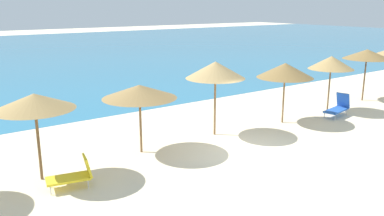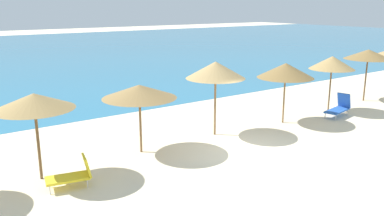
% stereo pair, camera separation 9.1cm
% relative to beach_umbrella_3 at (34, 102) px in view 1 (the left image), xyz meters
% --- Properties ---
extents(ground_plane, '(160.00, 160.00, 0.00)m').
position_rel_beach_umbrella_3_xyz_m(ground_plane, '(6.80, -2.07, -2.45)').
color(ground_plane, beige).
extents(sea_water, '(160.00, 58.38, 0.01)m').
position_rel_beach_umbrella_3_xyz_m(sea_water, '(6.80, 34.63, -2.44)').
color(sea_water, teal).
rests_on(sea_water, ground_plane).
extents(beach_umbrella_3, '(2.35, 2.35, 2.69)m').
position_rel_beach_umbrella_3_xyz_m(beach_umbrella_3, '(0.00, 0.00, 0.00)').
color(beach_umbrella_3, brown).
rests_on(beach_umbrella_3, ground_plane).
extents(beach_umbrella_4, '(2.64, 2.64, 2.49)m').
position_rel_beach_umbrella_3_xyz_m(beach_umbrella_4, '(3.62, 0.30, -0.20)').
color(beach_umbrella_4, brown).
rests_on(beach_umbrella_4, ground_plane).
extents(beach_umbrella_5, '(2.38, 2.38, 3.02)m').
position_rel_beach_umbrella_3_xyz_m(beach_umbrella_5, '(7.06, 0.35, 0.23)').
color(beach_umbrella_5, brown).
rests_on(beach_umbrella_5, ground_plane).
extents(beach_umbrella_6, '(2.49, 2.49, 2.72)m').
position_rel_beach_umbrella_3_xyz_m(beach_umbrella_6, '(10.66, -0.08, -0.06)').
color(beach_umbrella_6, brown).
rests_on(beach_umbrella_6, ground_plane).
extents(beach_umbrella_7, '(2.19, 2.19, 2.78)m').
position_rel_beach_umbrella_3_xyz_m(beach_umbrella_7, '(13.95, -0.08, 0.01)').
color(beach_umbrella_7, brown).
rests_on(beach_umbrella_7, ground_plane).
extents(beach_umbrella_8, '(2.54, 2.54, 2.84)m').
position_rel_beach_umbrella_3_xyz_m(beach_umbrella_8, '(17.61, 0.29, 0.13)').
color(beach_umbrella_8, brown).
rests_on(beach_umbrella_8, ground_plane).
extents(lounge_chair_0, '(1.69, 0.91, 1.06)m').
position_rel_beach_umbrella_3_xyz_m(lounge_chair_0, '(13.69, -0.86, -2.03)').
color(lounge_chair_0, blue).
rests_on(lounge_chair_0, ground_plane).
extents(lounge_chair_3, '(1.38, 0.87, 0.91)m').
position_rel_beach_umbrella_3_xyz_m(lounge_chair_3, '(0.62, -1.12, -2.06)').
color(lounge_chair_3, yellow).
rests_on(lounge_chair_3, ground_plane).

